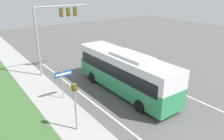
{
  "coord_description": "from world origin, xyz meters",
  "views": [
    {
      "loc": [
        -11.51,
        -11.48,
        8.86
      ],
      "look_at": [
        -0.89,
        3.11,
        1.89
      ],
      "focal_mm": 35.0,
      "sensor_mm": 36.0,
      "label": 1
    }
  ],
  "objects_px": {
    "pedestrian_signal": "(75,100)",
    "street_sign": "(63,79)",
    "signal_gantry": "(54,24)",
    "bus": "(125,71)"
  },
  "relations": [
    {
      "from": "pedestrian_signal",
      "to": "street_sign",
      "type": "height_order",
      "value": "pedestrian_signal"
    },
    {
      "from": "pedestrian_signal",
      "to": "street_sign",
      "type": "relative_size",
      "value": 1.31
    },
    {
      "from": "signal_gantry",
      "to": "street_sign",
      "type": "bearing_deg",
      "value": -108.43
    },
    {
      "from": "signal_gantry",
      "to": "street_sign",
      "type": "relative_size",
      "value": 2.82
    },
    {
      "from": "bus",
      "to": "pedestrian_signal",
      "type": "bearing_deg",
      "value": -156.69
    },
    {
      "from": "bus",
      "to": "signal_gantry",
      "type": "relative_size",
      "value": 1.52
    },
    {
      "from": "signal_gantry",
      "to": "pedestrian_signal",
      "type": "relative_size",
      "value": 2.15
    },
    {
      "from": "signal_gantry",
      "to": "street_sign",
      "type": "height_order",
      "value": "signal_gantry"
    },
    {
      "from": "pedestrian_signal",
      "to": "signal_gantry",
      "type": "bearing_deg",
      "value": 73.16
    },
    {
      "from": "pedestrian_signal",
      "to": "street_sign",
      "type": "xyz_separation_m",
      "value": [
        1.16,
        4.44,
        -0.4
      ]
    }
  ]
}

